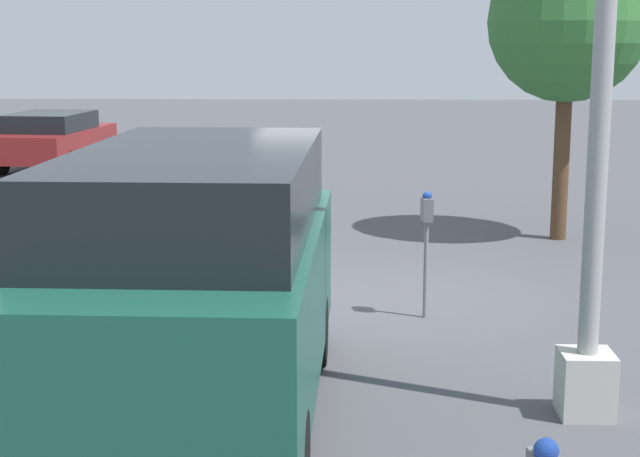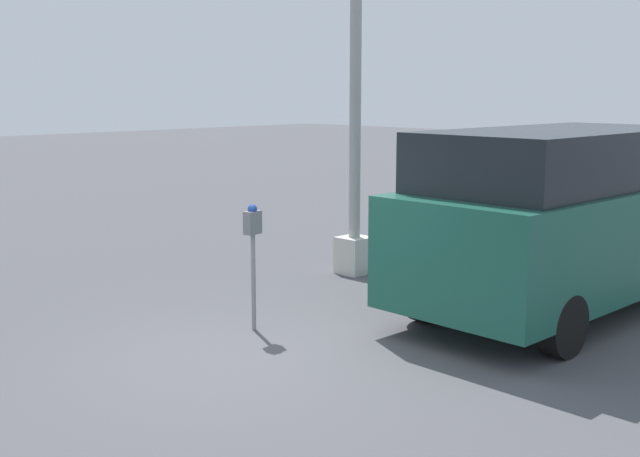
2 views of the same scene
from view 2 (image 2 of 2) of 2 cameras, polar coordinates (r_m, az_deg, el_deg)
ground_plane at (r=8.31m, az=-5.69°, el=-9.27°), size 80.00×80.00×0.00m
parking_meter_near at (r=9.03m, az=-4.80°, el=-0.67°), size 0.21×0.13×1.45m
parking_meter_far at (r=14.40m, az=16.69°, el=2.95°), size 0.21×0.13×1.47m
lamp_post at (r=11.72m, az=2.51°, el=7.24°), size 0.44×0.44×6.27m
parked_van at (r=10.09m, az=16.78°, el=0.85°), size 4.80×2.10×2.25m
fire_hydrant at (r=14.77m, az=17.81°, el=0.16°), size 0.17×0.17×0.69m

